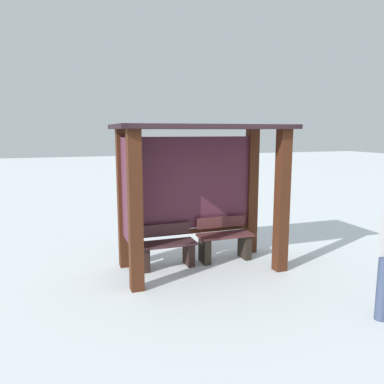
{
  "coord_description": "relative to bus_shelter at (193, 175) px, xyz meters",
  "views": [
    {
      "loc": [
        -2.17,
        -5.75,
        2.32
      ],
      "look_at": [
        -0.28,
        -0.31,
        1.38
      ],
      "focal_mm": 35.14,
      "sensor_mm": 36.0,
      "label": 1
    }
  ],
  "objects": [
    {
      "name": "bench_left_inside",
      "position": [
        -0.45,
        0.08,
        -1.27
      ],
      "size": [
        0.99,
        0.4,
        0.72
      ],
      "color": "#43272A",
      "rests_on": "ground"
    },
    {
      "name": "ground_plane",
      "position": [
        0.09,
        -0.17,
        -1.59
      ],
      "size": [
        60.0,
        60.0,
        0.0
      ],
      "primitive_type": "plane",
      "color": "white"
    },
    {
      "name": "bus_shelter",
      "position": [
        0.0,
        0.0,
        0.0
      ],
      "size": [
        2.81,
        1.44,
        2.42
      ],
      "color": "#472212",
      "rests_on": "ground"
    },
    {
      "name": "bench_center_inside",
      "position": [
        0.63,
        0.08,
        -1.25
      ],
      "size": [
        0.99,
        0.4,
        0.77
      ],
      "color": "#582C2C",
      "rests_on": "ground"
    }
  ]
}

